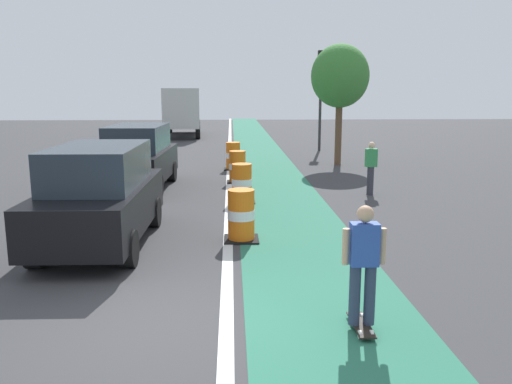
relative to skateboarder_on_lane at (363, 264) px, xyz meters
name	(u,v)px	position (x,y,z in m)	size (l,w,h in m)	color
ground_plane	(160,326)	(-2.69, 0.22, -0.91)	(100.00, 100.00, 0.00)	#38383A
bike_lane_strip	(271,178)	(-0.29, 12.22, -0.91)	(2.50, 80.00, 0.01)	#286B51
lane_divider_stripe	(229,179)	(-1.79, 12.22, -0.91)	(0.20, 80.00, 0.01)	silver
skateboarder_on_lane	(363,264)	(0.00, 0.00, 0.00)	(0.57, 0.80, 1.69)	black
parked_suv_nearest	(100,195)	(-4.36, 4.13, 0.12)	(1.97, 4.63, 2.04)	black
parked_suv_second	(139,157)	(-4.66, 10.41, 0.12)	(2.06, 4.67, 2.04)	black
traffic_barrel_front	(241,216)	(-1.51, 4.32, -0.38)	(0.73, 0.73, 1.09)	orange
traffic_barrel_mid	(242,183)	(-1.41, 8.22, -0.38)	(0.73, 0.73, 1.09)	orange
traffic_barrel_back	(237,167)	(-1.50, 11.42, -0.38)	(0.73, 0.73, 1.09)	orange
traffic_barrel_far	(233,156)	(-1.63, 14.43, -0.38)	(0.73, 0.73, 1.09)	orange
delivery_truck_down_block	(182,109)	(-5.03, 30.16, 0.94)	(2.74, 7.72, 3.23)	beige
traffic_light_corner	(321,83)	(2.92, 20.94, 2.59)	(0.41, 0.32, 5.10)	#2D2D2D
pedestrian_crossing	(371,167)	(2.49, 9.07, -0.05)	(0.34, 0.20, 1.61)	#33333D
street_tree_sidewalk	(340,77)	(2.81, 15.62, 2.76)	(2.40, 2.40, 5.00)	brown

